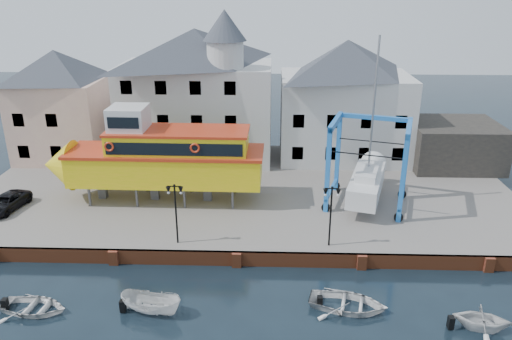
{
  "coord_description": "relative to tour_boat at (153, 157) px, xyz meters",
  "views": [
    {
      "loc": [
        2.21,
        -27.79,
        17.41
      ],
      "look_at": [
        1.0,
        7.0,
        4.0
      ],
      "focal_mm": 35.0,
      "sensor_mm": 36.0,
      "label": 1
    }
  ],
  "objects": [
    {
      "name": "building_white_main",
      "position": [
        2.14,
        10.25,
        2.81
      ],
      "size": [
        14.0,
        8.3,
        14.0
      ],
      "color": "silver",
      "rests_on": "hardstanding"
    },
    {
      "name": "lamp_post_left",
      "position": [
        3.01,
        -6.94,
        -0.36
      ],
      "size": [
        1.12,
        0.32,
        4.2
      ],
      "color": "black",
      "rests_on": "hardstanding"
    },
    {
      "name": "tour_boat",
      "position": [
        0.0,
        0.0,
        0.0
      ],
      "size": [
        17.25,
        4.38,
        7.49
      ],
      "rotation": [
        0.0,
        0.0,
        -0.01
      ],
      "color": "#59595E",
      "rests_on": "hardstanding"
    },
    {
      "name": "motorboat_d",
      "position": [
        -4.0,
        -13.18,
        -4.53
      ],
      "size": [
        4.09,
        3.15,
        0.79
      ],
      "primitive_type": "imported",
      "rotation": [
        0.0,
        0.0,
        1.45
      ],
      "color": "silver",
      "rests_on": "ground"
    },
    {
      "name": "shed_dark",
      "position": [
        26.01,
        8.86,
        -1.53
      ],
      "size": [
        8.0,
        7.0,
        4.0
      ],
      "primitive_type": "cube",
      "color": "black",
      "rests_on": "hardstanding"
    },
    {
      "name": "hardstanding",
      "position": [
        7.01,
        2.86,
        -4.03
      ],
      "size": [
        44.0,
        22.0,
        1.0
      ],
      "primitive_type": "cube",
      "color": "#6C635C",
      "rests_on": "ground"
    },
    {
      "name": "van",
      "position": [
        -10.87,
        -2.38,
        -2.94
      ],
      "size": [
        2.65,
        4.5,
        1.17
      ],
      "primitive_type": "imported",
      "rotation": [
        0.0,
        0.0,
        -0.17
      ],
      "color": "black",
      "rests_on": "hardstanding"
    },
    {
      "name": "motorboat_b",
      "position": [
        13.59,
        -12.33,
        -4.53
      ],
      "size": [
        4.94,
        4.0,
        0.9
      ],
      "primitive_type": "imported",
      "rotation": [
        0.0,
        0.0,
        1.35
      ],
      "color": "silver",
      "rests_on": "ground"
    },
    {
      "name": "motorboat_c",
      "position": [
        20.38,
        -13.89,
        -4.53
      ],
      "size": [
        3.46,
        3.15,
        1.56
      ],
      "primitive_type": "imported",
      "rotation": [
        0.0,
        0.0,
        1.35
      ],
      "color": "silver",
      "rests_on": "ground"
    },
    {
      "name": "quay_wall",
      "position": [
        7.01,
        -8.04,
        -4.03
      ],
      "size": [
        44.0,
        0.47,
        1.0
      ],
      "color": "brown",
      "rests_on": "ground"
    },
    {
      "name": "building_white_right",
      "position": [
        16.01,
        10.85,
        2.07
      ],
      "size": [
        12.0,
        8.0,
        11.2
      ],
      "color": "silver",
      "rests_on": "hardstanding"
    },
    {
      "name": "travel_lift",
      "position": [
        16.67,
        0.24,
        -1.4
      ],
      "size": [
        7.01,
        8.7,
        12.75
      ],
      "rotation": [
        0.0,
        0.0,
        -0.29
      ],
      "color": "blue",
      "rests_on": "hardstanding"
    },
    {
      "name": "lamp_post_right",
      "position": [
        13.01,
        -6.94,
        -0.36
      ],
      "size": [
        1.12,
        0.32,
        4.2
      ],
      "color": "black",
      "rests_on": "hardstanding"
    },
    {
      "name": "building_pink",
      "position": [
        -10.99,
        9.85,
        1.62
      ],
      "size": [
        8.0,
        7.0,
        10.3
      ],
      "color": "beige",
      "rests_on": "hardstanding"
    },
    {
      "name": "motorboat_a",
      "position": [
        2.61,
        -13.07,
        -4.53
      ],
      "size": [
        3.79,
        2.12,
        1.38
      ],
      "primitive_type": "imported",
      "rotation": [
        0.0,
        0.0,
        1.35
      ],
      "color": "silver",
      "rests_on": "ground"
    },
    {
      "name": "ground",
      "position": [
        7.01,
        -8.14,
        -4.53
      ],
      "size": [
        140.0,
        140.0,
        0.0
      ],
      "primitive_type": "plane",
      "color": "black",
      "rests_on": "ground"
    }
  ]
}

